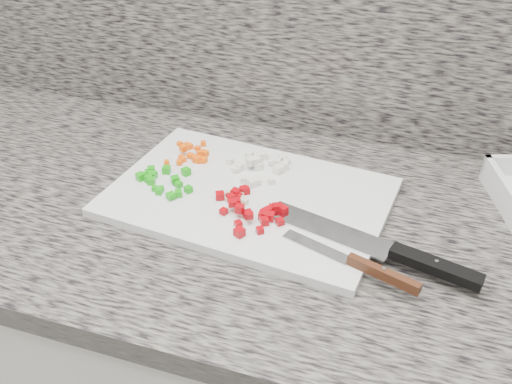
% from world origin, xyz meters
% --- Properties ---
extents(countertop, '(3.96, 0.64, 0.04)m').
position_xyz_m(countertop, '(0.00, 1.44, 0.88)').
color(countertop, '#646058').
rests_on(countertop, cabinet).
extents(cutting_board, '(0.49, 0.36, 0.02)m').
position_xyz_m(cutting_board, '(-0.04, 1.46, 0.91)').
color(cutting_board, silver).
rests_on(cutting_board, countertop).
extents(carrot_pile, '(0.08, 0.10, 0.02)m').
position_xyz_m(carrot_pile, '(-0.17, 1.54, 0.92)').
color(carrot_pile, '#FF5805').
rests_on(carrot_pile, cutting_board).
extents(onion_pile, '(0.12, 0.11, 0.02)m').
position_xyz_m(onion_pile, '(-0.04, 1.54, 0.92)').
color(onion_pile, silver).
rests_on(onion_pile, cutting_board).
extents(green_pepper_pile, '(0.11, 0.10, 0.01)m').
position_xyz_m(green_pepper_pile, '(-0.19, 1.45, 0.92)').
color(green_pepper_pile, '#159B0E').
rests_on(green_pepper_pile, cutting_board).
extents(red_pepper_pile, '(0.13, 0.13, 0.02)m').
position_xyz_m(red_pepper_pile, '(-0.02, 1.41, 0.92)').
color(red_pepper_pile, '#A20209').
rests_on(red_pepper_pile, cutting_board).
extents(garlic_pile, '(0.06, 0.03, 0.01)m').
position_xyz_m(garlic_pile, '(-0.05, 1.44, 0.92)').
color(garlic_pile, beige).
rests_on(garlic_pile, cutting_board).
extents(chef_knife, '(0.34, 0.12, 0.02)m').
position_xyz_m(chef_knife, '(0.22, 1.38, 0.92)').
color(chef_knife, '#B8BBBF').
rests_on(chef_knife, cutting_board).
extents(paring_knife, '(0.21, 0.09, 0.02)m').
position_xyz_m(paring_knife, '(0.18, 1.33, 0.92)').
color(paring_knife, '#B8BBBF').
rests_on(paring_knife, cutting_board).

